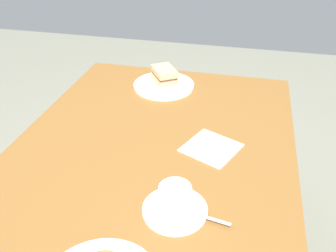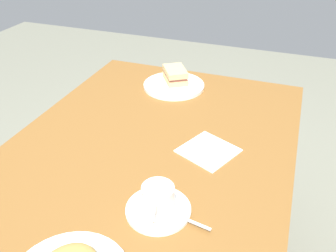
{
  "view_description": "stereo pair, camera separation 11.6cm",
  "coord_description": "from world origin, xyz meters",
  "px_view_note": "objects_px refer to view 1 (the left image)",
  "views": [
    {
      "loc": [
        -0.8,
        -0.25,
        1.36
      ],
      "look_at": [
        0.15,
        -0.03,
        0.74
      ],
      "focal_mm": 38.32,
      "sensor_mm": 36.0,
      "label": 1
    },
    {
      "loc": [
        -0.76,
        -0.36,
        1.36
      ],
      "look_at": [
        0.15,
        -0.03,
        0.74
      ],
      "focal_mm": 38.32,
      "sensor_mm": 36.0,
      "label": 2
    }
  ],
  "objects_px": {
    "coffee_saucer": "(175,210)",
    "napkin": "(211,148)",
    "spoon": "(204,216)",
    "sandwich_front": "(164,75)",
    "coffee_cup": "(175,198)",
    "dining_table": "(147,184)",
    "sandwich_plate": "(164,85)"
  },
  "relations": [
    {
      "from": "sandwich_front",
      "to": "coffee_saucer",
      "type": "distance_m",
      "value": 0.72
    },
    {
      "from": "coffee_saucer",
      "to": "napkin",
      "type": "bearing_deg",
      "value": -10.64
    },
    {
      "from": "dining_table",
      "to": "coffee_cup",
      "type": "bearing_deg",
      "value": -144.71
    },
    {
      "from": "sandwich_plate",
      "to": "coffee_saucer",
      "type": "bearing_deg",
      "value": -164.03
    },
    {
      "from": "sandwich_plate",
      "to": "coffee_saucer",
      "type": "relative_size",
      "value": 1.53
    },
    {
      "from": "dining_table",
      "to": "sandwich_plate",
      "type": "distance_m",
      "value": 0.5
    },
    {
      "from": "spoon",
      "to": "sandwich_front",
      "type": "bearing_deg",
      "value": 20.82
    },
    {
      "from": "coffee_saucer",
      "to": "napkin",
      "type": "relative_size",
      "value": 1.07
    },
    {
      "from": "sandwich_front",
      "to": "coffee_saucer",
      "type": "height_order",
      "value": "sandwich_front"
    },
    {
      "from": "napkin",
      "to": "coffee_saucer",
      "type": "bearing_deg",
      "value": 169.36
    },
    {
      "from": "sandwich_front",
      "to": "napkin",
      "type": "distance_m",
      "value": 0.48
    },
    {
      "from": "sandwich_front",
      "to": "spoon",
      "type": "xyz_separation_m",
      "value": [
        -0.7,
        -0.27,
        -0.03
      ]
    },
    {
      "from": "sandwich_front",
      "to": "sandwich_plate",
      "type": "bearing_deg",
      "value": -171.44
    },
    {
      "from": "coffee_cup",
      "to": "napkin",
      "type": "bearing_deg",
      "value": -10.5
    },
    {
      "from": "dining_table",
      "to": "napkin",
      "type": "xyz_separation_m",
      "value": [
        0.11,
        -0.18,
        0.09
      ]
    },
    {
      "from": "spoon",
      "to": "napkin",
      "type": "relative_size",
      "value": 0.66
    },
    {
      "from": "coffee_saucer",
      "to": "spoon",
      "type": "distance_m",
      "value": 0.07
    },
    {
      "from": "coffee_cup",
      "to": "spoon",
      "type": "xyz_separation_m",
      "value": [
        -0.01,
        -0.07,
        -0.03
      ]
    },
    {
      "from": "sandwich_front",
      "to": "napkin",
      "type": "height_order",
      "value": "sandwich_front"
    },
    {
      "from": "sandwich_plate",
      "to": "napkin",
      "type": "height_order",
      "value": "sandwich_plate"
    },
    {
      "from": "dining_table",
      "to": "sandwich_front",
      "type": "relative_size",
      "value": 9.13
    },
    {
      "from": "sandwich_plate",
      "to": "coffee_saucer",
      "type": "xyz_separation_m",
      "value": [
        -0.66,
        -0.19,
        -0.0
      ]
    },
    {
      "from": "coffee_saucer",
      "to": "spoon",
      "type": "relative_size",
      "value": 1.63
    },
    {
      "from": "coffee_cup",
      "to": "napkin",
      "type": "height_order",
      "value": "coffee_cup"
    },
    {
      "from": "dining_table",
      "to": "sandwich_plate",
      "type": "bearing_deg",
      "value": 7.39
    },
    {
      "from": "dining_table",
      "to": "coffee_cup",
      "type": "distance_m",
      "value": 0.26
    },
    {
      "from": "sandwich_front",
      "to": "coffee_saucer",
      "type": "xyz_separation_m",
      "value": [
        -0.69,
        -0.19,
        -0.04
      ]
    },
    {
      "from": "spoon",
      "to": "dining_table",
      "type": "bearing_deg",
      "value": 46.48
    },
    {
      "from": "dining_table",
      "to": "coffee_saucer",
      "type": "height_order",
      "value": "coffee_saucer"
    },
    {
      "from": "coffee_cup",
      "to": "dining_table",
      "type": "bearing_deg",
      "value": 35.29
    },
    {
      "from": "spoon",
      "to": "napkin",
      "type": "bearing_deg",
      "value": 3.94
    },
    {
      "from": "sandwich_plate",
      "to": "coffee_saucer",
      "type": "height_order",
      "value": "sandwich_plate"
    }
  ]
}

